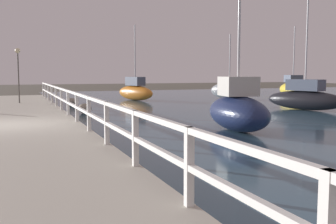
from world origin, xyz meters
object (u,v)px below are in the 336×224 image
sailboat_orange (135,91)px  sailboat_yellow (293,88)px  dock_lamp (18,61)px  sailboat_black (305,98)px  sailboat_gray (229,90)px  sailboat_navy (238,110)px

sailboat_orange → sailboat_yellow: (13.37, -1.08, 0.05)m
dock_lamp → sailboat_yellow: sailboat_yellow is taller
sailboat_orange → sailboat_black: bearing=-75.4°
sailboat_gray → dock_lamp: bearing=168.0°
sailboat_navy → sailboat_black: bearing=44.8°
dock_lamp → sailboat_yellow: (21.42, 3.21, -1.94)m
sailboat_gray → sailboat_black: 9.14m
sailboat_gray → sailboat_orange: bearing=145.2°
sailboat_gray → sailboat_navy: bearing=-141.6°
sailboat_gray → sailboat_yellow: size_ratio=0.84×
sailboat_gray → sailboat_navy: sailboat_navy is taller
dock_lamp → sailboat_gray: sailboat_gray is taller
sailboat_black → sailboat_yellow: bearing=35.9°
sailboat_orange → sailboat_yellow: sailboat_yellow is taller
sailboat_yellow → sailboat_gray: bearing=-163.5°
sailboat_gray → sailboat_black: bearing=-116.3°
sailboat_navy → sailboat_yellow: size_ratio=1.06×
sailboat_black → sailboat_orange: bearing=102.8°
sailboat_navy → sailboat_yellow: sailboat_navy is taller
sailboat_navy → sailboat_orange: (1.17, 16.11, -0.04)m
sailboat_navy → sailboat_yellow: 20.91m
dock_lamp → sailboat_orange: sailboat_orange is taller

